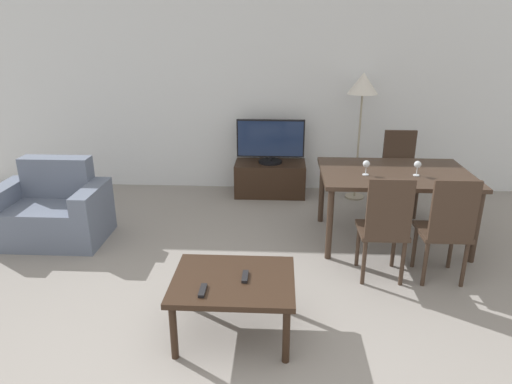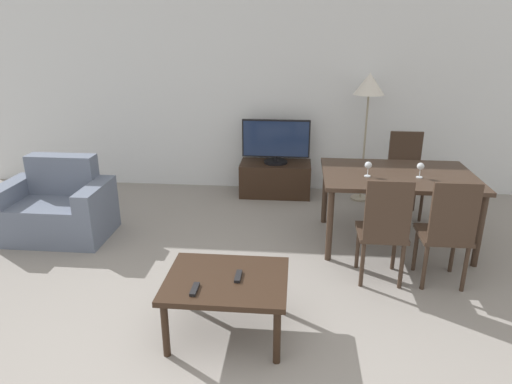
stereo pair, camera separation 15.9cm
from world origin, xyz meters
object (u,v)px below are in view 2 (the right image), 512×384
object	(u,v)px
tv_stand	(275,179)
dining_chair_near_right	(447,229)
dining_chair_far	(405,170)
wine_glass_left	(421,167)
wine_glass_center	(368,166)
coffee_table	(227,285)
dining_table	(398,181)
floor_lamp	(369,90)
dining_chair_near	(384,227)
remote_primary	(238,276)
tv	(276,142)
armchair	(57,209)
remote_secondary	(195,289)

from	to	relation	value
tv_stand	dining_chair_near_right	bearing A→B (deg)	-54.36
dining_chair_far	wine_glass_left	distance (m)	0.99
wine_glass_center	coffee_table	bearing A→B (deg)	-127.32
wine_glass_left	wine_glass_center	world-z (taller)	same
dining_table	tv_stand	bearing A→B (deg)	134.11
floor_lamp	wine_glass_left	world-z (taller)	floor_lamp
tv_stand	wine_glass_center	xyz separation A→B (m)	(0.95, -1.43, 0.63)
dining_chair_near	remote_primary	xyz separation A→B (m)	(-1.12, -0.79, -0.07)
tv	dining_chair_near_right	world-z (taller)	tv
remote_primary	tv_stand	bearing A→B (deg)	87.87
armchair	floor_lamp	distance (m)	3.75
remote_primary	floor_lamp	bearing A→B (deg)	66.96
dining_table	remote_secondary	size ratio (longest dim) A/B	9.74
wine_glass_left	wine_glass_center	xyz separation A→B (m)	(-0.49, -0.01, 0.00)
tv	dining_chair_far	size ratio (longest dim) A/B	0.90
tv_stand	remote_primary	world-z (taller)	remote_primary
coffee_table	dining_chair_near	size ratio (longest dim) A/B	0.88
dining_chair_far	remote_primary	world-z (taller)	dining_chair_far
remote_secondary	wine_glass_center	xyz separation A→B (m)	(1.32, 1.67, 0.38)
dining_chair_near_right	wine_glass_left	size ratio (longest dim) A/B	6.57
armchair	dining_chair_far	bearing A→B (deg)	14.48
dining_chair_far	armchair	bearing A→B (deg)	-165.52
armchair	floor_lamp	xyz separation A→B (m)	(3.31, 1.38, 1.09)
wine_glass_center	dining_table	bearing A→B (deg)	21.20
coffee_table	dining_chair_far	distance (m)	2.98
dining_chair_near	dining_chair_far	bearing A→B (deg)	72.60
wine_glass_left	tv_stand	bearing A→B (deg)	135.25
wine_glass_left	armchair	bearing A→B (deg)	-179.53
tv_stand	remote_primary	distance (m)	2.92
dining_table	remote_primary	distance (m)	2.12
dining_chair_far	remote_primary	distance (m)	2.92
dining_chair_near_right	wine_glass_center	size ratio (longest dim) A/B	6.57
dining_chair_far	floor_lamp	world-z (taller)	floor_lamp
armchair	wine_glass_center	size ratio (longest dim) A/B	7.39
dining_chair_near_right	remote_primary	world-z (taller)	dining_chair_near_right
wine_glass_center	remote_primary	bearing A→B (deg)	-125.55
dining_table	remote_primary	size ratio (longest dim) A/B	9.74
tv	wine_glass_center	xyz separation A→B (m)	(0.95, -1.43, 0.13)
dining_chair_near	wine_glass_center	bearing A→B (deg)	94.95
dining_chair_near	dining_chair_far	distance (m)	1.71
dining_chair_far	floor_lamp	distance (m)	1.05
wine_glass_center	armchair	bearing A→B (deg)	-179.56
tv	wine_glass_left	size ratio (longest dim) A/B	5.90
dining_chair_near_right	remote_primary	bearing A→B (deg)	-154.21
dining_chair_near	remote_secondary	bearing A→B (deg)	-144.72
tv	floor_lamp	distance (m)	1.29
coffee_table	remote_primary	world-z (taller)	remote_primary
dining_table	tv	bearing A→B (deg)	134.16
coffee_table	remote_secondary	world-z (taller)	remote_secondary
coffee_table	dining_chair_near	distance (m)	1.45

